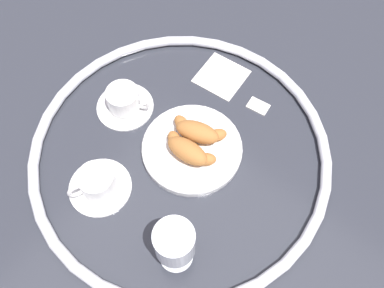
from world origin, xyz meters
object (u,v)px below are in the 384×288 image
Objects in this scene: croissant_large at (187,151)px; juice_glass_left at (175,243)px; folded_napkin at (221,76)px; pastry_plate at (192,148)px; coffee_cup_near at (124,101)px; croissant_small at (198,131)px; coffee_cup_far at (98,183)px; sugar_packet at (258,106)px.

juice_glass_left is at bearing -56.97° from croissant_large.
pastry_plate is at bearing -70.78° from folded_napkin.
coffee_cup_near is 0.25m from folded_napkin.
coffee_cup_near is 0.97× the size of juice_glass_left.
coffee_cup_near is at bearing -177.43° from pastry_plate.
croissant_small is (-0.01, 0.05, 0.00)m from croissant_large.
pastry_plate is 0.22m from folded_napkin.
coffee_cup_far is (-0.09, -0.23, -0.01)m from croissant_small.
coffee_cup_far is at bearing 177.89° from juice_glass_left.
pastry_plate is 1.67× the size of coffee_cup_far.
croissant_small reaches higher than folded_napkin.
croissant_large is at bearing -75.58° from croissant_small.
coffee_cup_far is at bearing -117.84° from sugar_packet.
croissant_large is 0.98× the size of juice_glass_left.
croissant_small is 0.93× the size of juice_glass_left.
juice_glass_left is (0.12, -0.20, 0.08)m from pastry_plate.
croissant_large is 0.25m from folded_napkin.
coffee_cup_far is (-0.10, -0.20, 0.02)m from pastry_plate.
croissant_large is 0.22m from sugar_packet.
croissant_large and coffee_cup_near have the same top height.
folded_napkin is (-0.07, 0.18, -0.04)m from croissant_small.
croissant_large is 0.06m from croissant_small.
croissant_large reaches higher than folded_napkin.
croissant_large is 0.20m from coffee_cup_near.
coffee_cup_far is 0.23m from juice_glass_left.
pastry_plate is at bearing -75.96° from croissant_small.
sugar_packet is (0.15, 0.39, -0.02)m from coffee_cup_far.
folded_napkin is at bearing 115.47° from juice_glass_left.
pastry_plate reaches higher than sugar_packet.
pastry_plate is 1.62× the size of juice_glass_left.
coffee_cup_near is 1.24× the size of folded_napkin.
coffee_cup_near is (-0.19, -0.04, -0.01)m from croissant_small.
croissant_small is 0.27m from juice_glass_left.
croissant_large and croissant_small have the same top height.
coffee_cup_near is at bearing 117.75° from coffee_cup_far.
croissant_small reaches higher than sugar_packet.
croissant_small is at bearing 68.24° from coffee_cup_far.
coffee_cup_far reaches higher than folded_napkin.
sugar_packet is at bearing 100.61° from juice_glass_left.
sugar_packet is (0.05, 0.19, -0.01)m from pastry_plate.
croissant_large and coffee_cup_far have the same top height.
coffee_cup_near is 1.00× the size of coffee_cup_far.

